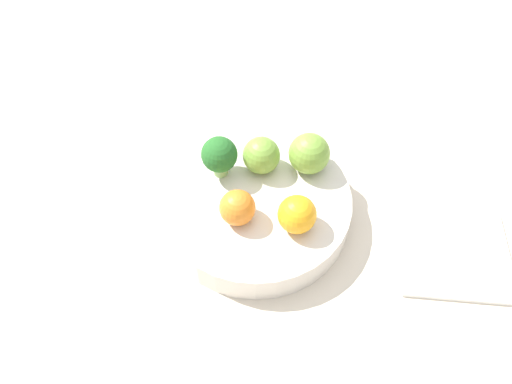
% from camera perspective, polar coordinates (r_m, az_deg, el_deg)
% --- Properties ---
extents(ground_plane, '(6.00, 6.00, 0.00)m').
position_cam_1_polar(ground_plane, '(0.68, 0.00, -3.68)').
color(ground_plane, gray).
extents(table_surface, '(1.20, 1.20, 0.02)m').
position_cam_1_polar(table_surface, '(0.67, 0.00, -3.21)').
color(table_surface, beige).
rests_on(table_surface, ground_plane).
extents(bowl, '(0.24, 0.24, 0.04)m').
position_cam_1_polar(bowl, '(0.65, 0.00, -1.67)').
color(bowl, silver).
rests_on(bowl, table_surface).
extents(broccoli, '(0.05, 0.05, 0.06)m').
position_cam_1_polar(broccoli, '(0.63, -4.20, 4.20)').
color(broccoli, '#8CB76B').
rests_on(broccoli, bowl).
extents(apple_red, '(0.05, 0.05, 0.05)m').
position_cam_1_polar(apple_red, '(0.64, 6.10, 4.39)').
color(apple_red, olive).
rests_on(apple_red, bowl).
extents(apple_green, '(0.05, 0.05, 0.05)m').
position_cam_1_polar(apple_green, '(0.64, 0.61, 4.21)').
color(apple_green, olive).
rests_on(apple_green, bowl).
extents(orange_front, '(0.05, 0.05, 0.05)m').
position_cam_1_polar(orange_front, '(0.59, 4.71, -2.57)').
color(orange_front, orange).
rests_on(orange_front, bowl).
extents(orange_back, '(0.04, 0.04, 0.04)m').
position_cam_1_polar(orange_back, '(0.59, -2.14, -1.79)').
color(orange_back, orange).
rests_on(orange_back, bowl).
extents(napkin, '(0.16, 0.17, 0.01)m').
position_cam_1_polar(napkin, '(0.68, 21.62, -6.50)').
color(napkin, white).
rests_on(napkin, table_surface).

